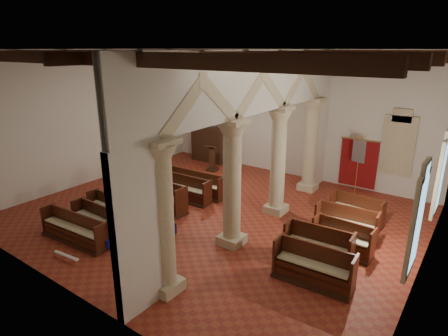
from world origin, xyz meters
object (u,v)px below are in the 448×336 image
processional_banner (356,178)px  aisle_pew_0 (313,271)px  pipe_organ (210,137)px  lectern (212,160)px  nave_pew_0 (75,232)px

processional_banner → aisle_pew_0: bearing=-62.1°
pipe_organ → lectern: pipe_organ is taller
pipe_organ → lectern: 1.99m
lectern → aisle_pew_0: bearing=-45.4°
lectern → nave_pew_0: 8.52m
pipe_organ → processional_banner: (8.27, -0.66, -0.53)m
nave_pew_0 → aisle_pew_0: bearing=14.8°
processional_banner → aisle_pew_0: (1.00, -6.81, -0.47)m
lectern → nave_pew_0: size_ratio=0.51×
pipe_organ → nave_pew_0: bearing=-78.3°
pipe_organ → nave_pew_0: (2.04, -9.85, -1.06)m
aisle_pew_0 → nave_pew_0: bearing=-164.7°
nave_pew_0 → aisle_pew_0: aisle_pew_0 is taller
nave_pew_0 → lectern: bearing=92.3°
aisle_pew_0 → processional_banner: bearing=95.4°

